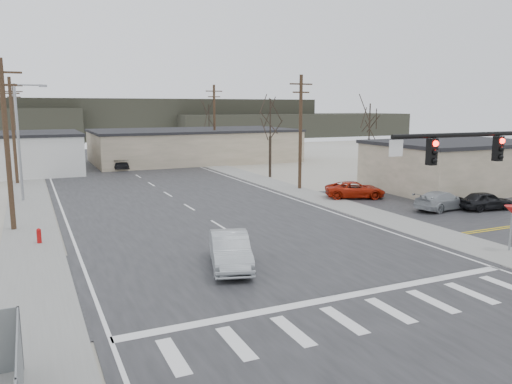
# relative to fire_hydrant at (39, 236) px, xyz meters

# --- Properties ---
(ground) EXTENTS (140.00, 140.00, 0.00)m
(ground) POSITION_rel_fire_hydrant_xyz_m (10.20, -8.00, -0.45)
(ground) COLOR beige
(ground) RESTS_ON ground
(main_road) EXTENTS (18.00, 110.00, 0.05)m
(main_road) POSITION_rel_fire_hydrant_xyz_m (10.20, 7.00, -0.43)
(main_road) COLOR black
(main_road) RESTS_ON ground
(cross_road) EXTENTS (90.00, 10.00, 0.04)m
(cross_road) POSITION_rel_fire_hydrant_xyz_m (10.20, -8.00, -0.43)
(cross_road) COLOR black
(cross_road) RESTS_ON ground
(parking_lot) EXTENTS (18.00, 20.00, 0.03)m
(parking_lot) POSITION_rel_fire_hydrant_xyz_m (30.20, -2.00, -0.44)
(parking_lot) COLOR black
(parking_lot) RESTS_ON ground
(sidewalk_left) EXTENTS (3.00, 90.00, 0.06)m
(sidewalk_left) POSITION_rel_fire_hydrant_xyz_m (-0.40, 12.00, -0.42)
(sidewalk_left) COLOR gray
(sidewalk_left) RESTS_ON ground
(sidewalk_right) EXTENTS (3.00, 90.00, 0.06)m
(sidewalk_right) POSITION_rel_fire_hydrant_xyz_m (20.80, 12.00, -0.42)
(sidewalk_right) COLOR gray
(sidewalk_right) RESTS_ON ground
(fire_hydrant) EXTENTS (0.24, 0.24, 0.87)m
(fire_hydrant) POSITION_rel_fire_hydrant_xyz_m (0.00, 0.00, 0.00)
(fire_hydrant) COLOR #A50C0C
(fire_hydrant) RESTS_ON ground
(yield_sign) EXTENTS (0.80, 0.80, 2.35)m
(yield_sign) POSITION_rel_fire_hydrant_xyz_m (21.70, -11.50, 1.61)
(yield_sign) COLOR gray
(yield_sign) RESTS_ON ground
(building_right_far) EXTENTS (26.30, 14.30, 4.30)m
(building_right_far) POSITION_rel_fire_hydrant_xyz_m (20.20, 36.00, 1.70)
(building_right_far) COLOR #C3AF95
(building_right_far) RESTS_ON ground
(building_lot) EXTENTS (14.30, 10.30, 4.30)m
(building_lot) POSITION_rel_fire_hydrant_xyz_m (34.20, 4.00, 1.71)
(building_lot) COLOR #C3AF95
(building_lot) RESTS_ON ground
(upole_left_b) EXTENTS (2.20, 0.30, 10.00)m
(upole_left_b) POSITION_rel_fire_hydrant_xyz_m (-1.30, 4.00, 4.77)
(upole_left_b) COLOR #422A1E
(upole_left_b) RESTS_ON ground
(upole_left_c) EXTENTS (2.20, 0.30, 10.00)m
(upole_left_c) POSITION_rel_fire_hydrant_xyz_m (-1.30, 24.00, 4.77)
(upole_left_c) COLOR #422A1E
(upole_left_c) RESTS_ON ground
(upole_left_d) EXTENTS (2.20, 0.30, 10.00)m
(upole_left_d) POSITION_rel_fire_hydrant_xyz_m (-1.30, 44.00, 4.77)
(upole_left_d) COLOR #422A1E
(upole_left_d) RESTS_ON ground
(upole_right_a) EXTENTS (2.20, 0.30, 10.00)m
(upole_right_a) POSITION_rel_fire_hydrant_xyz_m (21.70, 10.00, 4.77)
(upole_right_a) COLOR #422A1E
(upole_right_a) RESTS_ON ground
(upole_right_b) EXTENTS (2.20, 0.30, 10.00)m
(upole_right_b) POSITION_rel_fire_hydrant_xyz_m (21.70, 32.00, 4.77)
(upole_right_b) COLOR #422A1E
(upole_right_b) RESTS_ON ground
(streetlight_main) EXTENTS (2.40, 0.25, 9.00)m
(streetlight_main) POSITION_rel_fire_hydrant_xyz_m (-0.60, 14.00, 4.64)
(streetlight_main) COLOR gray
(streetlight_main) RESTS_ON ground
(tree_right_mid) EXTENTS (3.74, 3.74, 8.33)m
(tree_right_mid) POSITION_rel_fire_hydrant_xyz_m (22.70, 18.00, 5.48)
(tree_right_mid) COLOR #2D231B
(tree_right_mid) RESTS_ON ground
(tree_right_far) EXTENTS (3.52, 3.52, 7.84)m
(tree_right_far) POSITION_rel_fire_hydrant_xyz_m (25.20, 44.00, 5.13)
(tree_right_far) COLOR #2D231B
(tree_right_far) RESTS_ON ground
(tree_lot) EXTENTS (3.52, 3.52, 7.84)m
(tree_lot) POSITION_rel_fire_hydrant_xyz_m (32.20, 14.00, 5.13)
(tree_lot) COLOR #2D231B
(tree_lot) RESTS_ON ground
(hill_center) EXTENTS (80.00, 18.00, 9.00)m
(hill_center) POSITION_rel_fire_hydrant_xyz_m (25.20, 88.00, 4.05)
(hill_center) COLOR #333026
(hill_center) RESTS_ON ground
(hill_right) EXTENTS (60.00, 18.00, 5.50)m
(hill_right) POSITION_rel_fire_hydrant_xyz_m (60.20, 82.00, 2.30)
(hill_right) COLOR #333026
(hill_right) RESTS_ON ground
(sedan_crossing) EXTENTS (2.93, 5.07, 1.58)m
(sedan_crossing) POSITION_rel_fire_hydrant_xyz_m (7.81, -8.00, 0.38)
(sedan_crossing) COLOR #959B9F
(sedan_crossing) RESTS_ON main_road
(car_far_a) EXTENTS (2.70, 4.89, 1.34)m
(car_far_a) POSITION_rel_fire_hydrant_xyz_m (9.72, 30.88, 0.26)
(car_far_a) COLOR black
(car_far_a) RESTS_ON main_road
(car_far_b) EXTENTS (2.71, 4.67, 1.49)m
(car_far_b) POSITION_rel_fire_hydrant_xyz_m (4.99, 39.91, 0.34)
(car_far_b) COLOR black
(car_far_b) RESTS_ON main_road
(car_parked_red) EXTENTS (5.21, 3.86, 1.32)m
(car_parked_red) POSITION_rel_fire_hydrant_xyz_m (23.44, 4.09, 0.24)
(car_parked_red) COLOR #A41B08
(car_parked_red) RESTS_ON parking_lot
(car_parked_dark_a) EXTENTS (4.02, 2.06, 1.31)m
(car_parked_dark_a) POSITION_rel_fire_hydrant_xyz_m (29.04, -3.66, 0.24)
(car_parked_dark_a) COLOR black
(car_parked_dark_a) RESTS_ON parking_lot
(car_parked_silver) EXTENTS (4.80, 2.53, 1.33)m
(car_parked_silver) POSITION_rel_fire_hydrant_xyz_m (26.24, -2.34, 0.25)
(car_parked_silver) COLOR #8F9498
(car_parked_silver) RESTS_ON parking_lot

